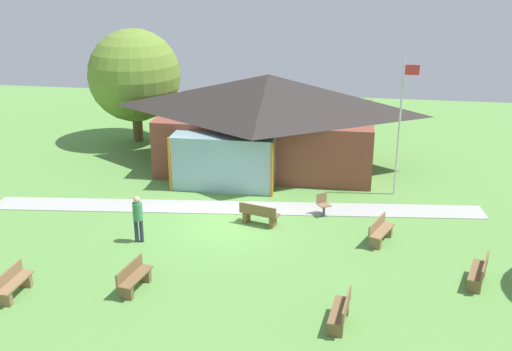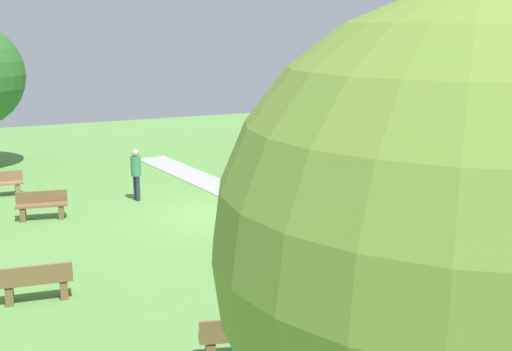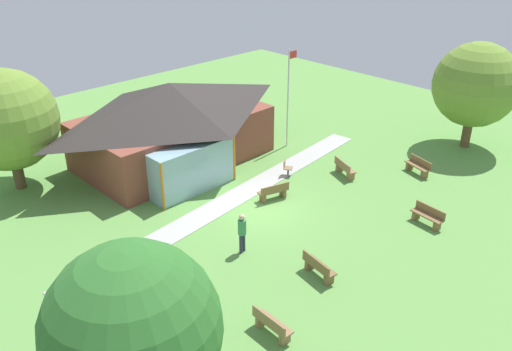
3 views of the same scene
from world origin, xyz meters
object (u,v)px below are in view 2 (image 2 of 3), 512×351
at_px(bench_rear_near_path, 243,211).
at_px(bench_front_left, 0,185).
at_px(pavilion, 417,130).
at_px(bench_mid_right, 291,263).
at_px(flagpole, 480,137).
at_px(bench_front_center, 42,206).
at_px(patio_chair_lawn_spare, 321,226).
at_px(bench_lawn_far_right, 242,339).
at_px(visitor_strolling_lawn, 136,171).
at_px(tree_behind_pavilion_left, 364,75).
at_px(bench_front_right, 36,283).
at_px(tree_far_east, 463,249).

distance_m(bench_rear_near_path, bench_front_left, 8.98).
bearing_deg(pavilion, bench_front_left, -114.05).
distance_m(bench_mid_right, bench_front_left, 12.22).
xyz_separation_m(flagpole, bench_front_center, (-8.28, -9.21, -2.71)).
xyz_separation_m(flagpole, patio_chair_lawn_spare, (-2.89, -2.64, -2.70)).
xyz_separation_m(bench_front_center, bench_lawn_far_right, (10.45, 1.96, 0.00)).
xyz_separation_m(flagpole, bench_lawn_far_right, (2.17, -7.25, -2.71)).
height_order(bench_front_center, bench_lawn_far_right, same).
distance_m(visitor_strolling_lawn, tree_behind_pavilion_left, 12.71).
height_order(bench_front_right, tree_behind_pavilion_left, tree_behind_pavilion_left).
distance_m(bench_mid_right, bench_front_center, 8.76).
distance_m(bench_rear_near_path, patio_chair_lawn_spare, 2.66).
bearing_deg(tree_behind_pavilion_left, bench_rear_near_path, -50.20).
bearing_deg(visitor_strolling_lawn, patio_chair_lawn_spare, -162.85).
distance_m(flagpole, bench_front_right, 10.70).
xyz_separation_m(bench_mid_right, bench_front_right, (-1.23, -5.44, 0.00)).
xyz_separation_m(pavilion, tree_far_east, (13.24, -10.19, 1.42)).
xyz_separation_m(flagpole, tree_far_east, (7.33, -7.29, 0.56)).
bearing_deg(bench_front_center, tree_behind_pavilion_left, -151.11).
distance_m(bench_lawn_far_right, patio_chair_lawn_spare, 6.85).
relative_size(bench_lawn_far_right, patio_chair_lawn_spare, 1.82).
relative_size(flagpole, visitor_strolling_lawn, 3.25).
distance_m(flagpole, tree_far_east, 10.35).
relative_size(bench_lawn_far_right, tree_far_east, 0.26).
relative_size(pavilion, bench_rear_near_path, 6.85).
bearing_deg(patio_chair_lawn_spare, bench_lawn_far_right, 103.51).
height_order(bench_mid_right, bench_front_left, same).
bearing_deg(patio_chair_lawn_spare, flagpole, -171.76).
bearing_deg(bench_mid_right, bench_front_right, 9.54).
distance_m(bench_front_center, tree_far_east, 16.07).
distance_m(bench_front_right, tree_behind_pavilion_left, 19.75).
xyz_separation_m(bench_front_right, patio_chair_lawn_spare, (-0.90, 7.52, 0.01)).
bearing_deg(tree_far_east, bench_front_right, -162.88).
distance_m(flagpole, visitor_strolling_lawn, 11.20).
bearing_deg(tree_far_east, bench_rear_near_path, 165.03).
xyz_separation_m(flagpole, tree_behind_pavilion_left, (-13.28, 5.74, 0.43)).
distance_m(patio_chair_lawn_spare, tree_behind_pavilion_left, 13.71).
relative_size(patio_chair_lawn_spare, tree_far_east, 0.14).
height_order(bench_front_left, bench_lawn_far_right, same).
relative_size(flagpole, bench_front_right, 3.66).
height_order(pavilion, bench_front_right, pavilion).
xyz_separation_m(bench_front_right, tree_far_east, (9.32, 2.87, 3.28)).
bearing_deg(bench_front_left, bench_mid_right, 118.67).
relative_size(bench_front_left, patio_chair_lawn_spare, 1.76).
bearing_deg(bench_front_center, bench_lawn_far_right, 111.03).
bearing_deg(pavilion, bench_mid_right, -55.96).
bearing_deg(bench_mid_right, flagpole, -166.97).
bearing_deg(tree_far_east, bench_mid_right, 162.37).
bearing_deg(bench_mid_right, bench_rear_near_path, -77.74).
height_order(bench_lawn_far_right, patio_chair_lawn_spare, patio_chair_lawn_spare).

